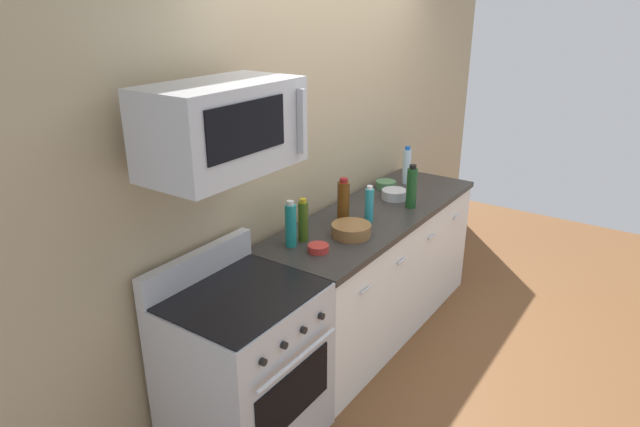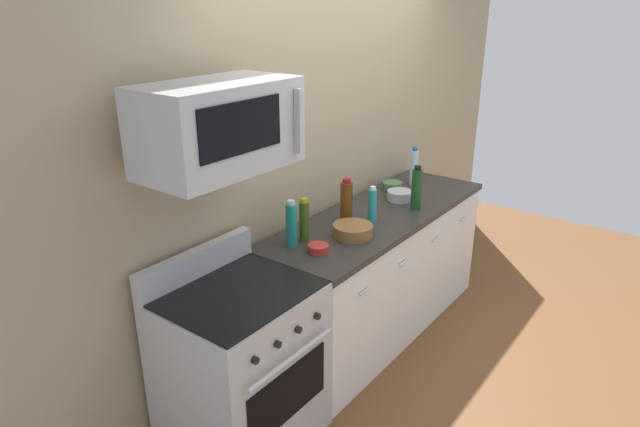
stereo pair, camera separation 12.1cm
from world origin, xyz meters
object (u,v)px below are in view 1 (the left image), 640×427
bottle_olive_oil (303,221)px  bowl_red_small (318,248)px  microwave (223,127)px  bowl_green_glaze (386,184)px  bottle_sparkling_teal (291,225)px  bowl_wooden_salad (351,230)px  bottle_water_clear (407,166)px  bottle_dish_soap (369,205)px  range_oven (244,368)px  bottle_wine_amber (343,202)px  bowl_steel_prep (394,194)px  bottle_wine_green (412,187)px

bottle_olive_oil → bowl_red_small: bearing=-115.1°
microwave → bowl_green_glaze: size_ratio=4.83×
bottle_sparkling_teal → bowl_wooden_salad: (0.33, -0.22, -0.09)m
bowl_wooden_salad → bottle_water_clear: bearing=9.3°
bottle_sparkling_teal → bottle_dish_soap: bearing=-17.5°
range_oven → bottle_olive_oil: bottle_olive_oil is taller
microwave → bowl_wooden_salad: size_ratio=3.02×
bottle_olive_oil → bottle_dish_soap: size_ratio=1.09×
bottle_olive_oil → bowl_red_small: bottle_olive_oil is taller
bottle_sparkling_teal → bowl_red_small: bottle_sparkling_teal is taller
bottle_wine_amber → bowl_red_small: (-0.46, -0.12, -0.12)m
bottle_water_clear → bowl_green_glaze: bottle_water_clear is taller
microwave → bowl_steel_prep: size_ratio=4.04×
bottle_wine_green → bottle_dish_soap: bearing=164.4°
bottle_wine_green → bowl_green_glaze: (0.27, 0.34, -0.12)m
bottle_sparkling_teal → bowl_red_small: size_ratio=2.29×
range_oven → bottle_water_clear: bottle_water_clear is taller
bottle_water_clear → bottle_wine_amber: 0.97m
bowl_wooden_salad → bowl_green_glaze: 0.97m
bottle_water_clear → bowl_steel_prep: (-0.37, -0.09, -0.11)m
bottle_olive_oil → bowl_steel_prep: 0.99m
bottle_wine_amber → bowl_steel_prep: bottle_wine_amber is taller
bottle_olive_oil → bowl_wooden_salad: (0.23, -0.20, -0.09)m
bottle_sparkling_teal → bottle_dish_soap: 0.62m
bottle_dish_soap → bottle_sparkling_teal: bearing=162.5°
bowl_red_small → bowl_wooden_salad: bearing=-6.9°
bottle_sparkling_teal → bowl_steel_prep: bearing=-6.5°
bottle_wine_green → bowl_green_glaze: size_ratio=2.00×
bottle_olive_oil → bottle_sparkling_teal: (-0.10, 0.01, 0.01)m
bowl_wooden_salad → bowl_green_glaze: size_ratio=1.60×
range_oven → microwave: 1.28m
bottle_olive_oil → bottle_wine_green: size_ratio=0.87×
bottle_water_clear → bowl_red_small: 1.44m
bottle_wine_amber → bowl_wooden_salad: 0.25m
bottle_sparkling_teal → bowl_red_small: 0.21m
microwave → bottle_olive_oil: microwave is taller
bottle_water_clear → bottle_wine_green: (-0.46, -0.27, 0.00)m
bottle_sparkling_teal → bowl_green_glaze: 1.26m
bowl_green_glaze → bottle_wine_green: bearing=-128.5°
range_oven → bowl_steel_prep: size_ratio=5.80×
microwave → bottle_water_clear: microwave is taller
range_oven → bottle_sparkling_teal: bearing=12.8°
microwave → bottle_water_clear: (2.05, 0.06, -0.69)m
bowl_steel_prep → bowl_wooden_salad: bearing=-173.0°
range_oven → bottle_wine_amber: 1.24m
range_oven → bottle_wine_amber: bottle_wine_amber is taller
microwave → bottle_wine_green: 1.74m
bottle_olive_oil → bottle_wine_green: (0.89, -0.28, 0.02)m
bottle_wine_amber → bottle_sparkling_teal: 0.49m
microwave → bowl_green_glaze: microwave is taller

